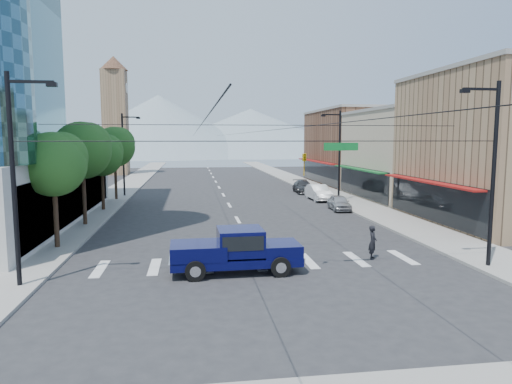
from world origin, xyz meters
TOP-DOWN VIEW (x-y plane):
  - ground at (0.00, 0.00)m, footprint 160.00×160.00m
  - sidewalk_left at (-12.00, 40.00)m, footprint 4.00×120.00m
  - sidewalk_right at (12.00, 40.00)m, footprint 4.00×120.00m
  - shop_near at (20.00, 10.00)m, footprint 12.00×14.00m
  - shop_mid at (20.00, 24.00)m, footprint 12.00×14.00m
  - shop_far at (20.00, 40.00)m, footprint 12.00×18.00m
  - clock_tower at (-16.50, 62.00)m, footprint 4.80×4.80m
  - mountain_left at (-15.00, 150.00)m, footprint 80.00×80.00m
  - mountain_right at (20.00, 160.00)m, footprint 90.00×90.00m
  - tree_near at (-11.07, 6.10)m, footprint 3.65×3.64m
  - tree_midnear at (-11.07, 13.10)m, footprint 4.09×4.09m
  - tree_midfar at (-11.07, 20.10)m, footprint 3.65×3.64m
  - tree_far at (-11.07, 27.10)m, footprint 4.09×4.09m
  - signal_rig at (0.19, -1.00)m, footprint 21.80×0.20m
  - lamp_pole_nw at (-10.67, 30.00)m, footprint 2.00×0.25m
  - lamp_pole_ne at (10.67, 22.00)m, footprint 2.00×0.25m
  - pickup_truck at (-1.53, 0.05)m, footprint 6.26×2.54m
  - pedestrian at (5.87, 1.46)m, footprint 0.65×0.76m
  - parked_car_near at (9.40, 17.60)m, footprint 1.88×4.01m
  - parked_car_mid at (9.40, 24.24)m, footprint 1.80×4.88m
  - parked_car_far at (9.40, 30.74)m, footprint 2.25×4.98m

SIDE VIEW (x-z plane):
  - ground at x=0.00m, z-range 0.00..0.00m
  - sidewalk_left at x=-12.00m, z-range 0.00..0.15m
  - sidewalk_right at x=12.00m, z-range 0.00..0.15m
  - parked_car_near at x=9.40m, z-range 0.00..1.33m
  - parked_car_far at x=9.40m, z-range 0.00..1.41m
  - parked_car_mid at x=9.40m, z-range 0.00..1.59m
  - pedestrian at x=5.87m, z-range 0.00..1.78m
  - pickup_truck at x=-1.53m, z-range 0.04..2.15m
  - shop_mid at x=20.00m, z-range 0.00..9.00m
  - signal_rig at x=0.19m, z-range 0.14..9.14m
  - lamp_pole_nw at x=-10.67m, z-range 0.44..9.44m
  - lamp_pole_ne at x=10.67m, z-range 0.44..9.44m
  - tree_near at x=-11.07m, z-range 1.64..8.34m
  - tree_midfar at x=-11.07m, z-range 1.64..8.34m
  - shop_far at x=20.00m, z-range 0.00..10.00m
  - shop_near at x=20.00m, z-range 0.00..11.00m
  - tree_midnear at x=-11.07m, z-range 1.83..9.35m
  - tree_far at x=-11.07m, z-range 1.83..9.35m
  - mountain_right at x=20.00m, z-range 0.00..18.00m
  - clock_tower at x=-16.50m, z-range 0.44..20.84m
  - mountain_left at x=-15.00m, z-range 0.00..22.00m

